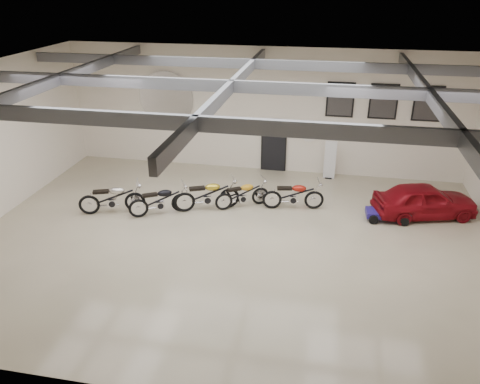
% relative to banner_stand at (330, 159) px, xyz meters
% --- Properties ---
extents(floor, '(16.00, 12.00, 0.01)m').
position_rel_banner_stand_xyz_m(floor, '(-2.80, -5.50, -0.84)').
color(floor, '#BBB08F').
rests_on(floor, ground).
extents(ceiling, '(16.00, 12.00, 0.01)m').
position_rel_banner_stand_xyz_m(ceiling, '(-2.80, -5.50, 4.16)').
color(ceiling, slate).
rests_on(ceiling, back_wall).
extents(back_wall, '(16.00, 0.02, 5.00)m').
position_rel_banner_stand_xyz_m(back_wall, '(-2.80, 0.50, 1.66)').
color(back_wall, '#EFE3CD').
rests_on(back_wall, floor).
extents(ceiling_beams, '(15.80, 11.80, 0.32)m').
position_rel_banner_stand_xyz_m(ceiling_beams, '(-2.80, -5.50, 3.91)').
color(ceiling_beams, '#585A60').
rests_on(ceiling_beams, ceiling).
extents(door, '(0.92, 0.08, 2.10)m').
position_rel_banner_stand_xyz_m(door, '(-2.30, 0.45, 0.21)').
color(door, black).
rests_on(door, back_wall).
extents(logo_plaque, '(2.30, 0.06, 1.16)m').
position_rel_banner_stand_xyz_m(logo_plaque, '(-6.80, 0.45, 1.96)').
color(logo_plaque, silver).
rests_on(logo_plaque, back_wall).
extents(poster_left, '(1.05, 0.08, 1.35)m').
position_rel_banner_stand_xyz_m(poster_left, '(0.20, 0.46, 2.26)').
color(poster_left, black).
rests_on(poster_left, back_wall).
extents(poster_mid, '(1.05, 0.08, 1.35)m').
position_rel_banner_stand_xyz_m(poster_mid, '(1.80, 0.46, 2.26)').
color(poster_mid, black).
rests_on(poster_mid, back_wall).
extents(poster_right, '(1.05, 0.08, 1.35)m').
position_rel_banner_stand_xyz_m(poster_right, '(3.40, 0.46, 2.26)').
color(poster_right, black).
rests_on(poster_right, back_wall).
extents(oil_sign, '(0.72, 0.10, 0.72)m').
position_rel_banner_stand_xyz_m(oil_sign, '(-0.90, 0.45, 0.86)').
color(oil_sign, white).
rests_on(oil_sign, back_wall).
extents(banner_stand, '(0.46, 0.20, 1.67)m').
position_rel_banner_stand_xyz_m(banner_stand, '(0.00, 0.00, 0.00)').
color(banner_stand, white).
rests_on(banner_stand, floor).
extents(motorcycle_silver, '(2.28, 1.36, 1.13)m').
position_rel_banner_stand_xyz_m(motorcycle_silver, '(-7.22, -4.45, -0.27)').
color(motorcycle_silver, silver).
rests_on(motorcycle_silver, floor).
extents(motorcycle_black, '(2.11, 1.56, 1.07)m').
position_rel_banner_stand_xyz_m(motorcycle_black, '(-5.58, -4.25, -0.30)').
color(motorcycle_black, silver).
rests_on(motorcycle_black, floor).
extents(motorcycle_gold, '(2.33, 1.53, 1.16)m').
position_rel_banner_stand_xyz_m(motorcycle_gold, '(-4.10, -3.60, -0.25)').
color(motorcycle_gold, silver).
rests_on(motorcycle_gold, floor).
extents(motorcycle_yellow, '(1.98, 1.52, 1.01)m').
position_rel_banner_stand_xyz_m(motorcycle_yellow, '(-2.94, -3.18, -0.33)').
color(motorcycle_yellow, silver).
rests_on(motorcycle_yellow, floor).
extents(motorcycle_red, '(2.17, 1.00, 1.08)m').
position_rel_banner_stand_xyz_m(motorcycle_red, '(-1.18, -2.97, -0.29)').
color(motorcycle_red, silver).
rests_on(motorcycle_red, floor).
extents(go_kart, '(1.78, 0.89, 0.63)m').
position_rel_banner_stand_xyz_m(go_kart, '(2.14, -3.22, -0.52)').
color(go_kart, navy).
rests_on(go_kart, floor).
extents(vintage_car, '(2.24, 3.64, 1.16)m').
position_rel_banner_stand_xyz_m(vintage_car, '(3.20, -2.68, -0.26)').
color(vintage_car, maroon).
rests_on(vintage_car, floor).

